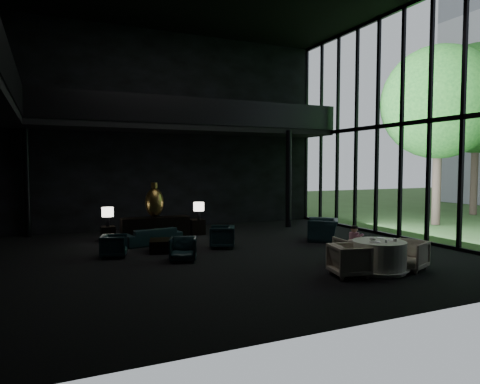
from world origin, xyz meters
name	(u,v)px	position (x,y,z in m)	size (l,w,h in m)	color
floor	(215,255)	(0.00, 0.00, 0.00)	(14.00, 12.00, 0.02)	black
wall_back	(162,130)	(0.00, 6.00, 4.00)	(14.00, 0.04, 8.00)	black
wall_front	(353,71)	(0.00, -6.00, 4.00)	(14.00, 0.04, 8.00)	black
curtain_wall	(402,124)	(6.95, 0.00, 4.00)	(0.20, 12.00, 8.00)	black
mezzanine_back	(193,129)	(1.00, 5.00, 4.00)	(12.00, 2.00, 0.25)	black
railing_left	(12,77)	(-5.00, 0.00, 4.60)	(0.06, 12.00, 1.00)	black
railing_back	(201,111)	(1.00, 4.00, 4.60)	(12.00, 0.06, 1.00)	black
column_nw	(27,181)	(-5.00, 5.70, 2.00)	(0.24, 0.24, 4.00)	black
column_ne	(289,179)	(4.80, 4.00, 2.00)	(0.24, 0.24, 4.00)	black
tree_near	(439,103)	(11.00, 2.00, 5.23)	(4.80, 4.80, 7.65)	#382D23
tree_far	(477,99)	(16.00, 4.00, 5.99)	(5.60, 5.60, 8.80)	#382D23
console	(156,228)	(-0.90, 3.48, 0.38)	(2.36, 0.54, 0.75)	black
bronze_urn	(154,202)	(-0.90, 3.61, 1.27)	(0.65, 0.65, 1.21)	#945928
side_table_left	(108,234)	(-2.50, 3.61, 0.25)	(0.46, 0.46, 0.50)	black
table_lamp_left	(108,213)	(-2.50, 3.58, 0.97)	(0.39, 0.39, 0.65)	black
side_table_right	(197,227)	(0.70, 3.70, 0.28)	(0.51, 0.51, 0.56)	black
table_lamp_right	(199,207)	(0.70, 3.48, 1.03)	(0.39, 0.39, 0.65)	black
sofa	(152,235)	(-1.26, 2.38, 0.32)	(1.65, 0.48, 0.64)	black
lounge_armchair_west	(114,246)	(-2.67, 0.88, 0.31)	(0.61, 0.57, 0.63)	black
lounge_armchair_east	(222,236)	(0.59, 0.91, 0.37)	(0.72, 0.68, 0.74)	black
lounge_armchair_south	(183,249)	(-1.05, -0.38, 0.33)	(0.64, 0.60, 0.65)	#183336
window_armchair	(323,225)	(4.22, 0.71, 0.52)	(1.20, 0.78, 1.05)	black
coffee_table	(164,246)	(-1.20, 1.06, 0.19)	(0.83, 0.83, 0.37)	black
dining_table	(379,258)	(2.94, -3.42, 0.33)	(1.43, 1.43, 0.75)	white
dining_chair_north	(352,249)	(2.92, -2.43, 0.38)	(0.73, 0.68, 0.75)	#A59C8C
dining_chair_east	(408,253)	(3.76, -3.54, 0.41)	(0.80, 0.75, 0.82)	silver
dining_chair_west	(349,258)	(2.02, -3.46, 0.43)	(0.84, 0.79, 0.87)	#BCB6AA
child	(354,236)	(2.95, -2.47, 0.73)	(0.26, 0.26, 0.56)	#CD7F99
plate_a	(375,242)	(2.72, -3.51, 0.76)	(0.25, 0.25, 0.02)	white
plate_b	(380,238)	(3.22, -3.13, 0.76)	(0.21, 0.21, 0.01)	white
saucer	(391,240)	(3.23, -3.49, 0.76)	(0.15, 0.15, 0.01)	white
coffee_cup	(395,239)	(3.26, -3.59, 0.80)	(0.09, 0.09, 0.07)	white
cereal_bowl	(373,239)	(2.82, -3.32, 0.79)	(0.16, 0.16, 0.08)	white
cream_pot	(386,241)	(2.92, -3.65, 0.78)	(0.06, 0.06, 0.06)	#99999E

